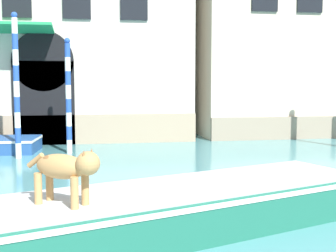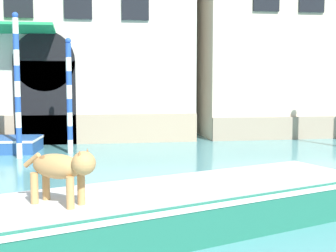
{
  "view_description": "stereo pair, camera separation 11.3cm",
  "coord_description": "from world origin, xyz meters",
  "px_view_note": "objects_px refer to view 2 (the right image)",
  "views": [
    {
      "loc": [
        2.79,
        -0.61,
        2.49
      ],
      "look_at": [
        4.99,
        12.22,
        1.2
      ],
      "focal_mm": 50.0,
      "sensor_mm": 36.0,
      "label": 1
    },
    {
      "loc": [
        2.9,
        -0.63,
        2.49
      ],
      "look_at": [
        4.99,
        12.22,
        1.2
      ],
      "focal_mm": 50.0,
      "sensor_mm": 36.0,
      "label": 2
    }
  ],
  "objects_px": {
    "boat_foreground": "(154,211)",
    "dog_on_deck": "(62,168)",
    "mooring_pole_2": "(17,86)",
    "mooring_pole_0": "(69,96)"
  },
  "relations": [
    {
      "from": "boat_foreground",
      "to": "dog_on_deck",
      "type": "relative_size",
      "value": 7.82
    },
    {
      "from": "boat_foreground",
      "to": "mooring_pole_2",
      "type": "xyz_separation_m",
      "value": [
        -3.27,
        8.03,
        1.91
      ]
    },
    {
      "from": "boat_foreground",
      "to": "mooring_pole_2",
      "type": "distance_m",
      "value": 8.88
    },
    {
      "from": "mooring_pole_0",
      "to": "mooring_pole_2",
      "type": "height_order",
      "value": "mooring_pole_2"
    },
    {
      "from": "dog_on_deck",
      "to": "mooring_pole_2",
      "type": "distance_m",
      "value": 9.03
    },
    {
      "from": "mooring_pole_2",
      "to": "mooring_pole_0",
      "type": "bearing_deg",
      "value": 26.96
    },
    {
      "from": "mooring_pole_2",
      "to": "dog_on_deck",
      "type": "bearing_deg",
      "value": -77.81
    },
    {
      "from": "boat_foreground",
      "to": "mooring_pole_0",
      "type": "xyz_separation_m",
      "value": [
        -1.71,
        8.82,
        1.56
      ]
    },
    {
      "from": "boat_foreground",
      "to": "dog_on_deck",
      "type": "bearing_deg",
      "value": -171.85
    },
    {
      "from": "dog_on_deck",
      "to": "mooring_pole_0",
      "type": "height_order",
      "value": "mooring_pole_0"
    }
  ]
}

